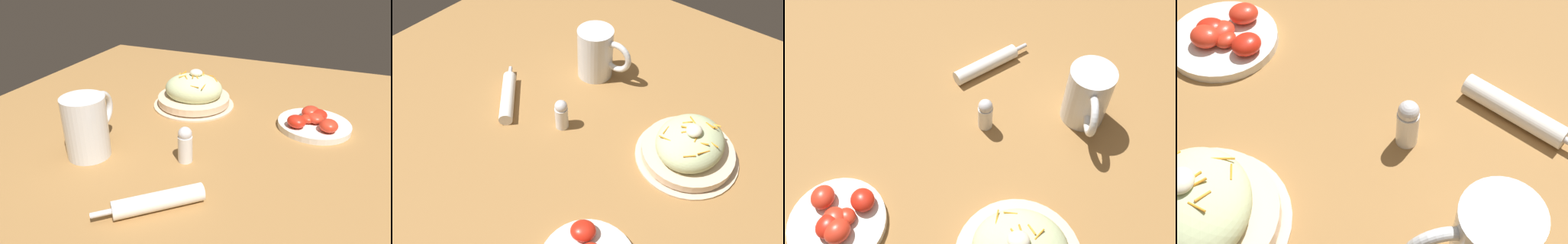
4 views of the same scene
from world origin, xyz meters
The scene contains 5 objects.
ground_plane centered at (0.00, 0.00, 0.00)m, with size 1.43×1.43×0.00m, color #9E703D.
salad_plate centered at (0.14, -0.22, 0.04)m, with size 0.23×0.23×0.11m.
napkin_roll centered at (0.02, 0.23, 0.02)m, with size 0.16×0.15×0.03m.
tomato_plate centered at (-0.19, -0.20, 0.02)m, with size 0.18×0.18×0.05m.
salt_shaker centered at (0.04, 0.06, 0.04)m, with size 0.03×0.03×0.08m.
Camera 4 is at (0.50, -0.05, 0.64)m, focal length 50.88 mm.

